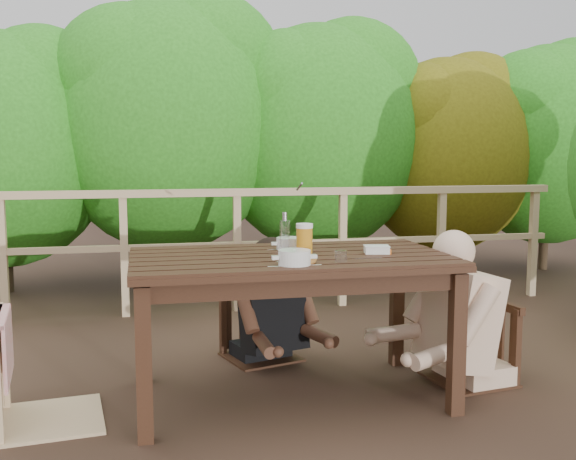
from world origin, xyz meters
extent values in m
plane|color=#442E21|center=(0.00, 0.00, 0.00)|extent=(60.00, 60.00, 0.00)
cube|color=black|center=(0.00, 0.00, 0.38)|extent=(1.65, 0.93, 0.76)
cube|color=tan|center=(-1.22, -0.06, 0.52)|extent=(0.58, 0.58, 1.04)
cube|color=black|center=(-0.03, 0.71, 0.43)|extent=(0.53, 0.53, 0.86)
cube|color=black|center=(1.06, 0.04, 0.43)|extent=(0.49, 0.49, 0.87)
cube|color=tan|center=(0.00, 2.00, 0.51)|extent=(5.60, 0.10, 1.01)
cylinder|color=white|center=(-0.05, -0.31, 0.80)|extent=(0.26, 0.26, 0.09)
cylinder|color=white|center=(0.04, 0.19, 0.80)|extent=(0.24, 0.24, 0.08)
ellipsoid|color=#B2813C|center=(0.01, -0.28, 0.79)|extent=(0.12, 0.09, 0.07)
cylinder|color=orange|center=(0.08, 0.03, 0.85)|extent=(0.09, 0.09, 0.17)
cylinder|color=white|center=(-0.01, 0.08, 0.88)|extent=(0.06, 0.06, 0.23)
cylinder|color=silver|center=(0.19, -0.28, 0.80)|extent=(0.06, 0.06, 0.07)
cube|color=white|center=(0.46, -0.06, 0.79)|extent=(0.15, 0.12, 0.06)
camera|label=1|loc=(-0.75, -3.37, 1.32)|focal=41.63mm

